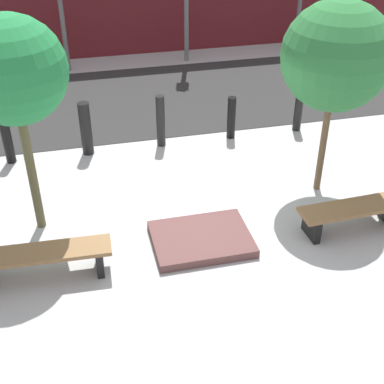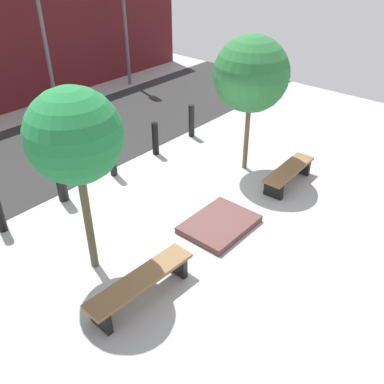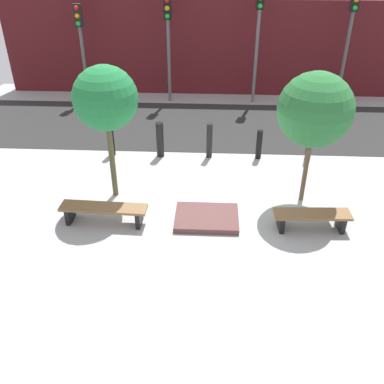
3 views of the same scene
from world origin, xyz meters
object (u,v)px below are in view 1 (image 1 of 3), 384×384
bollard_left (86,129)px  bollard_center (161,121)px  tree_behind_right_bench (336,57)px  bollard_far_left (7,139)px  bench_right (352,213)px  bollard_right (231,118)px  bench_left (39,258)px  tree_behind_left_bench (12,72)px  planter_bed (201,239)px  bollard_far_right (298,109)px

bollard_left → bollard_center: 1.44m
tree_behind_right_bench → bollard_far_left: tree_behind_right_bench is taller
bollard_left → bench_right: bearing=-42.1°
bollard_far_left → bollard_right: 4.31m
bench_left → tree_behind_left_bench: bearing=92.4°
tree_behind_left_bench → bollard_right: bearing=30.2°
planter_bed → tree_behind_left_bench: tree_behind_left_bench is taller
tree_behind_left_bench → bench_right: bearing=-14.5°
tree_behind_left_bench → bollard_far_right: (5.20, 2.19, -2.06)m
tree_behind_left_bench → bollard_far_right: tree_behind_left_bench is taller
planter_bed → bollard_far_right: 4.32m
bollard_left → bollard_right: bearing=0.0°
tree_behind_left_bench → bollard_right: (3.77, 2.19, -2.08)m
bollard_far_right → bollard_far_left: bearing=180.0°
bench_right → bollard_right: 3.52m
bollard_left → bollard_far_right: size_ratio=1.13×
tree_behind_left_bench → bollard_right: size_ratio=3.78×
bench_left → bench_right: 4.66m
tree_behind_left_bench → bollard_center: bearing=43.3°
bench_left → bench_right: bench_left is taller
tree_behind_right_bench → bollard_far_right: bearing=76.1°
tree_behind_left_bench → bollard_left: 3.10m
tree_behind_left_bench → bollard_center: tree_behind_left_bench is taller
bollard_far_left → planter_bed: bearing=-48.1°
bollard_left → bollard_center: bearing=0.0°
planter_bed → bollard_right: bollard_right is taller
tree_behind_right_bench → bollard_far_right: (0.54, 2.19, -1.88)m
tree_behind_right_bench → bollard_center: bearing=136.7°
tree_behind_left_bench → bench_left: bearing=-90.0°
tree_behind_right_bench → tree_behind_left_bench: bearing=-180.0°
bench_left → bollard_far_left: bollard_far_left is taller
bollard_left → bollard_center: size_ratio=1.01×
bench_right → planter_bed: (-2.33, 0.20, -0.24)m
bench_left → tree_behind_left_bench: (0.00, 1.21, 2.19)m
planter_bed → bollard_far_left: size_ratio=1.55×
bench_right → bollard_center: bollard_center is taller
bench_right → bench_left: bearing=177.6°
bench_left → tree_behind_right_bench: size_ratio=0.62×
planter_bed → bollard_right: 3.53m
planter_bed → bollard_left: (-1.44, 3.20, 0.45)m
tree_behind_left_bench → bollard_far_left: (-0.54, 2.19, -2.05)m
planter_bed → bollard_far_left: (-2.87, 3.20, 0.40)m
planter_bed → bollard_far_right: (2.87, 3.20, 0.39)m
bench_right → tree_behind_left_bench: 5.30m
bench_right → tree_behind_left_bench: size_ratio=0.52×
bollard_far_left → bollard_center: bearing=0.0°
bollard_far_right → bollard_left: bearing=180.0°
planter_bed → tree_behind_right_bench: 3.41m
planter_bed → bollard_center: (0.00, 3.20, 0.45)m
bench_right → planter_bed: 2.35m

